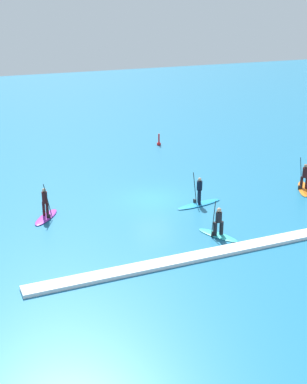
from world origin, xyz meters
The scene contains 7 objects.
ground_plane centered at (0.00, 0.00, 0.00)m, with size 120.00×120.00×0.00m, color #1E6B93.
surfer_on_blue_board centered at (2.25, -1.99, 0.42)m, with size 3.33×1.25×2.05m.
surfer_on_orange_board centered at (10.09, -2.26, 0.49)m, with size 2.30×3.02×2.29m.
surfer_on_purple_board centered at (-7.03, -0.31, 0.46)m, with size 2.13×2.48×2.18m.
surfer_on_teal_board centered at (1.07, -6.47, 0.48)m, with size 1.69×2.57×2.08m.
marker_buoy centered at (5.58, 11.87, 0.20)m, with size 0.36×0.36×1.10m.
wave_crest centered at (0.00, -8.35, 0.09)m, with size 19.80×0.90×0.18m, color white.
Camera 1 is at (-12.53, -29.35, 12.40)m, focal length 49.72 mm.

